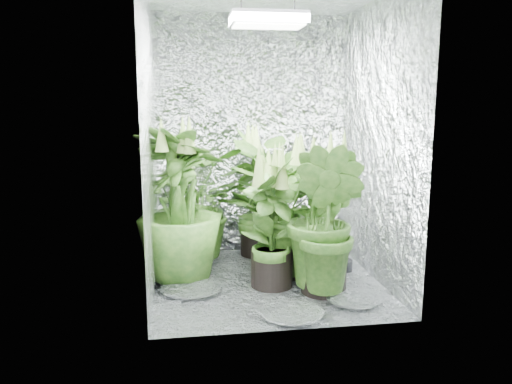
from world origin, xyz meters
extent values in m
plane|color=white|center=(0.00, 0.00, 0.00)|extent=(1.60, 1.60, 0.00)
cube|color=white|center=(0.00, 0.80, 1.00)|extent=(1.60, 0.02, 2.00)
cube|color=white|center=(0.00, -0.80, 1.00)|extent=(1.60, 0.02, 2.00)
cube|color=white|center=(-0.80, 0.00, 1.00)|extent=(0.02, 1.60, 2.00)
cube|color=white|center=(0.80, 0.00, 1.00)|extent=(0.02, 1.60, 2.00)
cube|color=gray|center=(0.00, 0.00, 1.83)|extent=(0.50, 0.30, 0.08)
cube|color=white|center=(0.00, 0.00, 1.79)|extent=(0.46, 0.26, 0.01)
cylinder|color=black|center=(-0.18, 0.00, 1.94)|extent=(0.01, 0.01, 0.13)
cylinder|color=black|center=(0.18, 0.00, 1.94)|extent=(0.01, 0.01, 0.13)
cylinder|color=black|center=(-0.51, 0.57, 0.12)|extent=(0.26, 0.26, 0.23)
cylinder|color=#482A1A|center=(-0.51, 0.57, 0.22)|extent=(0.24, 0.24, 0.03)
imported|color=#153B0F|center=(-0.51, 0.57, 0.49)|extent=(0.97, 0.97, 0.93)
cone|color=olive|center=(-0.51, 0.57, 0.90)|extent=(0.08, 0.08, 0.23)
cylinder|color=black|center=(0.02, 0.64, 0.12)|extent=(0.27, 0.27, 0.24)
cylinder|color=#482A1A|center=(0.02, 0.64, 0.22)|extent=(0.24, 0.24, 0.03)
imported|color=#153B0F|center=(0.02, 0.64, 0.55)|extent=(0.76, 0.76, 1.04)
cone|color=olive|center=(0.02, 0.64, 1.02)|extent=(0.09, 0.09, 0.24)
cylinder|color=black|center=(0.13, 0.34, 0.11)|extent=(0.26, 0.26, 0.23)
cylinder|color=#482A1A|center=(0.13, 0.34, 0.21)|extent=(0.24, 0.24, 0.03)
imported|color=#153B0F|center=(0.13, 0.34, 0.47)|extent=(0.61, 0.61, 0.88)
cone|color=olive|center=(0.13, 0.34, 0.85)|extent=(0.08, 0.08, 0.23)
cylinder|color=black|center=(-0.61, 0.11, 0.13)|extent=(0.29, 0.29, 0.26)
cylinder|color=#482A1A|center=(-0.61, 0.11, 0.24)|extent=(0.27, 0.27, 0.03)
imported|color=#153B0F|center=(-0.61, 0.11, 0.58)|extent=(0.82, 0.82, 1.10)
cone|color=olive|center=(-0.61, 0.11, 1.07)|extent=(0.09, 0.09, 0.26)
cylinder|color=black|center=(0.21, 0.11, 0.13)|extent=(0.29, 0.29, 0.26)
cylinder|color=#482A1A|center=(0.21, 0.11, 0.24)|extent=(0.27, 0.27, 0.03)
imported|color=#153B0F|center=(0.21, 0.11, 0.53)|extent=(1.06, 1.06, 0.99)
cone|color=olive|center=(0.21, 0.11, 0.96)|extent=(0.09, 0.09, 0.26)
cylinder|color=black|center=(0.02, -0.10, 0.13)|extent=(0.30, 0.30, 0.26)
cylinder|color=#482A1A|center=(0.02, -0.10, 0.25)|extent=(0.27, 0.27, 0.03)
imported|color=#153B0F|center=(0.02, -0.10, 0.48)|extent=(0.66, 0.66, 0.90)
cone|color=olive|center=(0.02, -0.10, 0.87)|extent=(0.10, 0.10, 0.26)
cylinder|color=black|center=(0.35, -0.27, 0.14)|extent=(0.31, 0.31, 0.28)
cylinder|color=#482A1A|center=(0.35, -0.27, 0.26)|extent=(0.28, 0.28, 0.03)
imported|color=#153B0F|center=(0.35, -0.27, 0.53)|extent=(0.77, 0.77, 1.00)
cone|color=olive|center=(0.35, -0.27, 0.97)|extent=(0.10, 0.10, 0.28)
cylinder|color=black|center=(0.62, 0.14, 0.04)|extent=(0.15, 0.15, 0.08)
cylinder|color=black|center=(0.62, 0.14, 0.21)|extent=(0.12, 0.12, 0.11)
cylinder|color=#4C4C51|center=(0.56, 0.15, 0.21)|extent=(0.05, 0.32, 0.32)
torus|color=#4C4C51|center=(0.56, 0.15, 0.21)|extent=(0.05, 0.33, 0.33)
cube|color=white|center=(0.41, -0.30, 0.30)|extent=(0.05, 0.03, 0.07)
camera|label=1|loc=(-0.59, -3.41, 1.30)|focal=35.00mm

